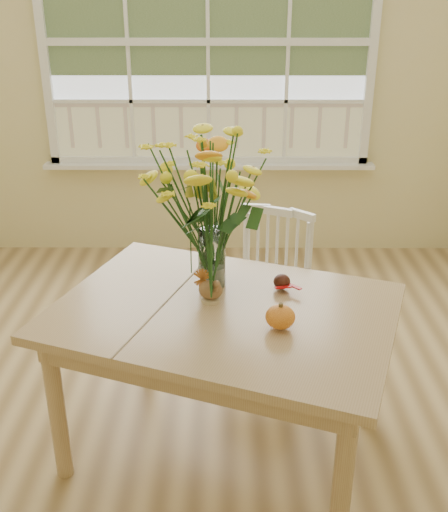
{
  "coord_description": "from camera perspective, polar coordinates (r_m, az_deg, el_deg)",
  "views": [
    {
      "loc": [
        0.13,
        -2.11,
        1.89
      ],
      "look_at": [
        0.12,
        0.02,
        0.93
      ],
      "focal_mm": 42.0,
      "sensor_mm": 36.0,
      "label": 1
    }
  ],
  "objects": [
    {
      "name": "turkey_figurine",
      "position": [
        2.44,
        -1.3,
        -3.26
      ],
      "size": [
        0.12,
        0.1,
        0.12
      ],
      "rotation": [
        0.0,
        0.0,
        -0.28
      ],
      "color": "#CCB78C",
      "rests_on": "dining_table"
    },
    {
      "name": "wall_back",
      "position": [
        4.39,
        -1.5,
        17.17
      ],
      "size": [
        4.0,
        0.02,
        2.7
      ],
      "primitive_type": "cube",
      "color": "beige",
      "rests_on": "floor"
    },
    {
      "name": "window",
      "position": [
        4.34,
        -1.54,
        19.49
      ],
      "size": [
        2.42,
        0.12,
        1.74
      ],
      "color": "silver",
      "rests_on": "wall_back"
    },
    {
      "name": "pumpkin",
      "position": [
        2.26,
        5.38,
        -5.9
      ],
      "size": [
        0.11,
        0.11,
        0.09
      ],
      "primitive_type": "ellipsoid",
      "color": "#BF4D16",
      "rests_on": "dining_table"
    },
    {
      "name": "dark_gourd",
      "position": [
        2.55,
        5.53,
        -2.51
      ],
      "size": [
        0.13,
        0.1,
        0.06
      ],
      "color": "#38160F",
      "rests_on": "dining_table"
    },
    {
      "name": "dining_table",
      "position": [
        2.46,
        -0.0,
        -6.83
      ],
      "size": [
        1.58,
        1.35,
        0.71
      ],
      "rotation": [
        0.0,
        0.0,
        -0.35
      ],
      "color": "tan",
      "rests_on": "floor"
    },
    {
      "name": "windsor_chair",
      "position": [
        3.13,
        4.41,
        -2.62
      ],
      "size": [
        0.51,
        0.51,
        0.85
      ],
      "rotation": [
        0.0,
        0.0,
        -0.43
      ],
      "color": "white",
      "rests_on": "floor"
    },
    {
      "name": "floor",
      "position": [
        2.84,
        -2.53,
        -17.71
      ],
      "size": [
        4.0,
        4.5,
        0.01
      ],
      "primitive_type": "cube",
      "color": "olive",
      "rests_on": "ground"
    },
    {
      "name": "flower_vase",
      "position": [
        2.45,
        -1.15,
        5.2
      ],
      "size": [
        0.53,
        0.53,
        0.63
      ],
      "color": "white",
      "rests_on": "dining_table"
    }
  ]
}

